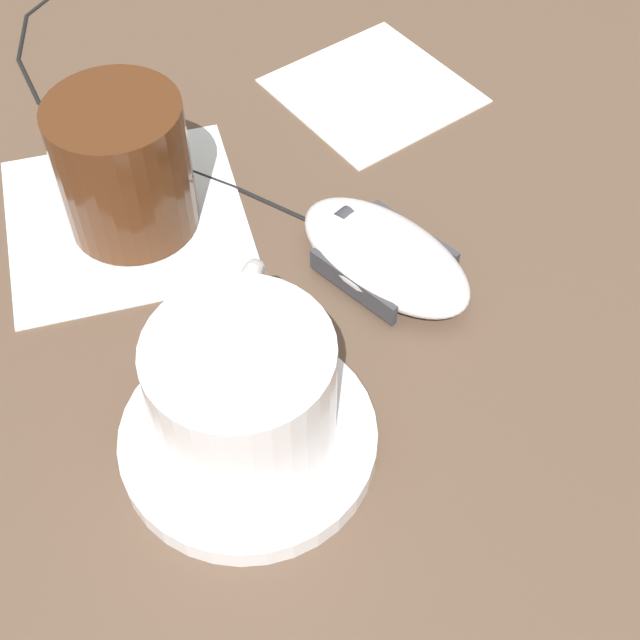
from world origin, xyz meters
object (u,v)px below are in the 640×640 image
saucer (246,440)px  drinking_glass (124,167)px  computer_mouse (385,256)px  coffee_cup (234,391)px

saucer → drinking_glass: size_ratio=1.52×
saucer → computer_mouse: computer_mouse is taller
saucer → coffee_cup: (0.00, -0.00, 0.04)m
saucer → computer_mouse: (-0.11, -0.08, 0.01)m
saucer → coffee_cup: coffee_cup is taller
saucer → coffee_cup: 0.04m
coffee_cup → computer_mouse: bearing=-145.4°
saucer → drinking_glass: 0.18m
coffee_cup → drinking_glass: (0.01, -0.18, -0.00)m
computer_mouse → drinking_glass: 0.16m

